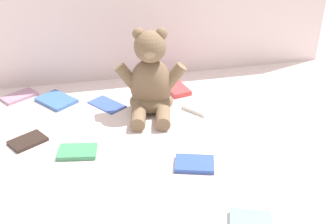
# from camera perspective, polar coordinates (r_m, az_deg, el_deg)

# --- Properties ---
(ground_plane) EXTENTS (3.20, 3.20, 0.00)m
(ground_plane) POSITION_cam_1_polar(r_m,az_deg,el_deg) (1.44, -0.67, -1.55)
(ground_plane) COLOR silver
(backdrop_drape) EXTENTS (1.62, 0.03, 0.58)m
(backdrop_drape) POSITION_cam_1_polar(r_m,az_deg,el_deg) (1.71, -3.83, 13.99)
(backdrop_drape) COLOR silver
(backdrop_drape) RESTS_ON ground_plane
(teddy_bear) EXTENTS (0.25, 0.24, 0.30)m
(teddy_bear) POSITION_cam_1_polar(r_m,az_deg,el_deg) (1.47, -2.34, 4.05)
(teddy_bear) COLOR #7A6047
(teddy_bear) RESTS_ON ground_plane
(book_case_0) EXTENTS (0.10, 0.10, 0.01)m
(book_case_0) POSITION_cam_1_polar(r_m,az_deg,el_deg) (1.72, -1.13, 4.01)
(book_case_0) COLOR purple
(book_case_0) RESTS_ON ground_plane
(book_case_1) EXTENTS (0.13, 0.11, 0.01)m
(book_case_1) POSITION_cam_1_polar(r_m,az_deg,el_deg) (1.24, 3.60, -7.00)
(book_case_1) COLOR #3352A7
(book_case_1) RESTS_ON ground_plane
(book_case_2) EXTENTS (0.16, 0.17, 0.01)m
(book_case_2) POSITION_cam_1_polar(r_m,az_deg,el_deg) (1.63, -14.83, 1.54)
(book_case_2) COLOR #3B67B0
(book_case_2) RESTS_ON ground_plane
(book_case_3) EXTENTS (0.10, 0.15, 0.02)m
(book_case_3) POSITION_cam_1_polar(r_m,az_deg,el_deg) (1.66, 1.07, 3.21)
(book_case_3) COLOR #CB3E40
(book_case_3) RESTS_ON ground_plane
(book_case_4) EXTENTS (0.14, 0.15, 0.01)m
(book_case_4) POSITION_cam_1_polar(r_m,az_deg,el_deg) (1.57, -8.25, 1.08)
(book_case_4) COLOR #3958B0
(book_case_4) RESTS_ON ground_plane
(book_case_6) EXTENTS (0.13, 0.12, 0.01)m
(book_case_6) POSITION_cam_1_polar(r_m,az_deg,el_deg) (1.41, -18.39, -3.74)
(book_case_6) COLOR black
(book_case_6) RESTS_ON ground_plane
(book_case_8) EXTENTS (0.13, 0.10, 0.01)m
(book_case_8) POSITION_cam_1_polar(r_m,az_deg,el_deg) (1.32, -12.12, -5.26)
(book_case_8) COLOR #3E8D5D
(book_case_8) RESTS_ON ground_plane
(book_case_10) EXTENTS (0.12, 0.12, 0.01)m
(book_case_10) POSITION_cam_1_polar(r_m,az_deg,el_deg) (1.53, 4.16, 0.55)
(book_case_10) COLOR white
(book_case_10) RESTS_ON ground_plane
(book_case_11) EXTENTS (0.14, 0.13, 0.01)m
(book_case_11) POSITION_cam_1_polar(r_m,az_deg,el_deg) (1.71, -19.44, 2.02)
(book_case_11) COLOR #AC7C98
(book_case_11) RESTS_ON ground_plane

